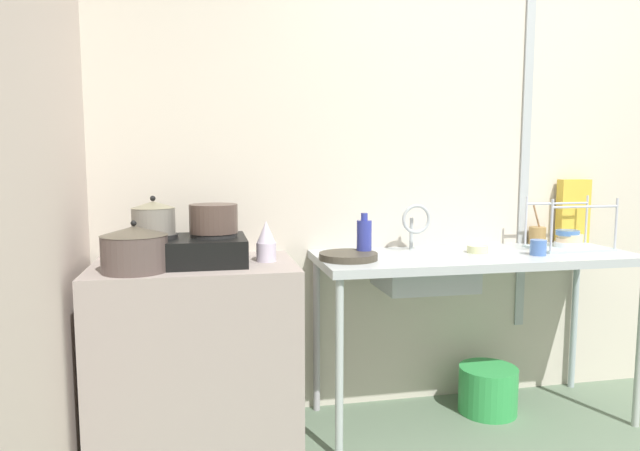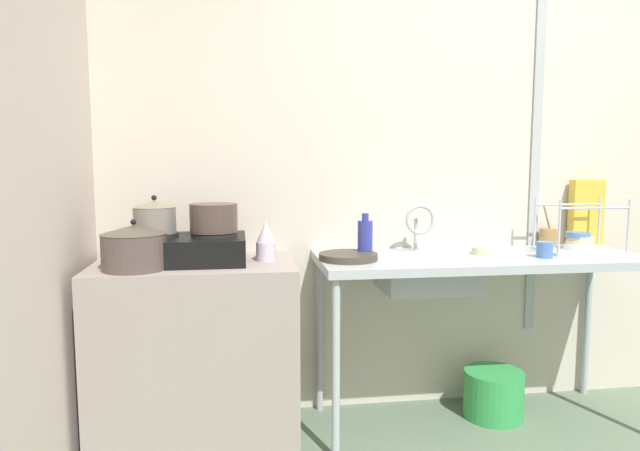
{
  "view_description": "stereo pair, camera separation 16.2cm",
  "coord_description": "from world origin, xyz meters",
  "px_view_note": "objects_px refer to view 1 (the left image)",
  "views": [
    {
      "loc": [
        -1.61,
        -1.38,
        1.31
      ],
      "look_at": [
        -1.08,
        1.17,
        1.02
      ],
      "focal_mm": 31.61,
      "sensor_mm": 36.0,
      "label": 1
    },
    {
      "loc": [
        -1.45,
        -1.41,
        1.31
      ],
      "look_at": [
        -1.08,
        1.17,
        1.02
      ],
      "focal_mm": 31.61,
      "sensor_mm": 36.0,
      "label": 2
    }
  ],
  "objects_px": {
    "pot_on_left_burner": "(153,218)",
    "utensil_jar": "(537,235)",
    "frying_pan": "(348,256)",
    "cereal_box": "(573,211)",
    "pot_beside_stove": "(135,249)",
    "cup_by_rack": "(538,248)",
    "bottle_by_sink": "(364,238)",
    "dish_rack": "(569,240)",
    "faucet": "(416,221)",
    "pot_on_right_burner": "(214,219)",
    "sink_basin": "(424,272)",
    "stove": "(185,250)",
    "bucket_on_floor": "(488,390)",
    "small_bowl_on_drainboard": "(477,249)",
    "percolator": "(266,242)"
  },
  "relations": [
    {
      "from": "pot_on_right_burner",
      "to": "bottle_by_sink",
      "type": "xyz_separation_m",
      "value": [
        0.71,
        0.02,
        -0.11
      ]
    },
    {
      "from": "faucet",
      "to": "frying_pan",
      "type": "xyz_separation_m",
      "value": [
        -0.4,
        -0.18,
        -0.14
      ]
    },
    {
      "from": "cereal_box",
      "to": "utensil_jar",
      "type": "relative_size",
      "value": 1.63
    },
    {
      "from": "sink_basin",
      "to": "dish_rack",
      "type": "bearing_deg",
      "value": 2.54
    },
    {
      "from": "pot_on_left_burner",
      "to": "bucket_on_floor",
      "type": "bearing_deg",
      "value": 1.57
    },
    {
      "from": "cup_by_rack",
      "to": "small_bowl_on_drainboard",
      "type": "bearing_deg",
      "value": 152.19
    },
    {
      "from": "small_bowl_on_drainboard",
      "to": "bottle_by_sink",
      "type": "relative_size",
      "value": 0.49
    },
    {
      "from": "pot_on_right_burner",
      "to": "frying_pan",
      "type": "xyz_separation_m",
      "value": [
        0.62,
        -0.04,
        -0.19
      ]
    },
    {
      "from": "pot_on_left_burner",
      "to": "cereal_box",
      "type": "distance_m",
      "value": 2.26
    },
    {
      "from": "stove",
      "to": "percolator",
      "type": "bearing_deg",
      "value": -0.47
    },
    {
      "from": "pot_on_left_burner",
      "to": "utensil_jar",
      "type": "height_order",
      "value": "pot_on_left_burner"
    },
    {
      "from": "pot_on_right_burner",
      "to": "sink_basin",
      "type": "distance_m",
      "value": 1.05
    },
    {
      "from": "stove",
      "to": "small_bowl_on_drainboard",
      "type": "xyz_separation_m",
      "value": [
        1.43,
        0.03,
        -0.05
      ]
    },
    {
      "from": "frying_pan",
      "to": "bottle_by_sink",
      "type": "bearing_deg",
      "value": 31.73
    },
    {
      "from": "utensil_jar",
      "to": "bucket_on_floor",
      "type": "relative_size",
      "value": 0.72
    },
    {
      "from": "stove",
      "to": "cereal_box",
      "type": "height_order",
      "value": "cereal_box"
    },
    {
      "from": "dish_rack",
      "to": "pot_on_left_burner",
      "type": "bearing_deg",
      "value": -179.03
    },
    {
      "from": "cup_by_rack",
      "to": "bottle_by_sink",
      "type": "height_order",
      "value": "bottle_by_sink"
    },
    {
      "from": "pot_beside_stove",
      "to": "cup_by_rack",
      "type": "xyz_separation_m",
      "value": [
        1.88,
        0.03,
        -0.06
      ]
    },
    {
      "from": "cup_by_rack",
      "to": "bottle_by_sink",
      "type": "relative_size",
      "value": 0.37
    },
    {
      "from": "pot_beside_stove",
      "to": "bottle_by_sink",
      "type": "relative_size",
      "value": 1.3
    },
    {
      "from": "faucet",
      "to": "bottle_by_sink",
      "type": "height_order",
      "value": "faucet"
    },
    {
      "from": "frying_pan",
      "to": "bucket_on_floor",
      "type": "bearing_deg",
      "value": 6.05
    },
    {
      "from": "sink_basin",
      "to": "dish_rack",
      "type": "distance_m",
      "value": 0.83
    },
    {
      "from": "pot_on_right_burner",
      "to": "bottle_by_sink",
      "type": "relative_size",
      "value": 1.01
    },
    {
      "from": "sink_basin",
      "to": "small_bowl_on_drainboard",
      "type": "bearing_deg",
      "value": 5.34
    },
    {
      "from": "sink_basin",
      "to": "bucket_on_floor",
      "type": "height_order",
      "value": "sink_basin"
    },
    {
      "from": "pot_on_right_burner",
      "to": "faucet",
      "type": "xyz_separation_m",
      "value": [
        1.02,
        0.14,
        -0.05
      ]
    },
    {
      "from": "stove",
      "to": "bucket_on_floor",
      "type": "xyz_separation_m",
      "value": [
        1.53,
        0.05,
        -0.8
      ]
    },
    {
      "from": "dish_rack",
      "to": "pot_beside_stove",
      "type": "bearing_deg",
      "value": -175.37
    },
    {
      "from": "faucet",
      "to": "dish_rack",
      "type": "height_order",
      "value": "dish_rack"
    },
    {
      "from": "pot_beside_stove",
      "to": "utensil_jar",
      "type": "bearing_deg",
      "value": 9.93
    },
    {
      "from": "pot_beside_stove",
      "to": "frying_pan",
      "type": "height_order",
      "value": "pot_beside_stove"
    },
    {
      "from": "bottle_by_sink",
      "to": "faucet",
      "type": "bearing_deg",
      "value": 21.55
    },
    {
      "from": "stove",
      "to": "pot_on_right_burner",
      "type": "height_order",
      "value": "pot_on_right_burner"
    },
    {
      "from": "faucet",
      "to": "bucket_on_floor",
      "type": "height_order",
      "value": "faucet"
    },
    {
      "from": "dish_rack",
      "to": "utensil_jar",
      "type": "bearing_deg",
      "value": 107.49
    },
    {
      "from": "frying_pan",
      "to": "utensil_jar",
      "type": "bearing_deg",
      "value": 12.96
    },
    {
      "from": "percolator",
      "to": "dish_rack",
      "type": "height_order",
      "value": "dish_rack"
    },
    {
      "from": "cup_by_rack",
      "to": "bottle_by_sink",
      "type": "bearing_deg",
      "value": 171.5
    },
    {
      "from": "frying_pan",
      "to": "cereal_box",
      "type": "relative_size",
      "value": 0.77
    },
    {
      "from": "faucet",
      "to": "bucket_on_floor",
      "type": "bearing_deg",
      "value": -14.06
    },
    {
      "from": "percolator",
      "to": "dish_rack",
      "type": "xyz_separation_m",
      "value": [
        1.59,
        0.04,
        -0.04
      ]
    },
    {
      "from": "pot_beside_stove",
      "to": "utensil_jar",
      "type": "height_order",
      "value": "utensil_jar"
    },
    {
      "from": "frying_pan",
      "to": "cereal_box",
      "type": "distance_m",
      "value": 1.41
    },
    {
      "from": "faucet",
      "to": "utensil_jar",
      "type": "relative_size",
      "value": 1.11
    },
    {
      "from": "cereal_box",
      "to": "cup_by_rack",
      "type": "bearing_deg",
      "value": -141.36
    },
    {
      "from": "frying_pan",
      "to": "dish_rack",
      "type": "xyz_separation_m",
      "value": [
        1.21,
        0.07,
        0.03
      ]
    },
    {
      "from": "pot_beside_stove",
      "to": "cereal_box",
      "type": "height_order",
      "value": "cereal_box"
    },
    {
      "from": "sink_basin",
      "to": "stove",
      "type": "bearing_deg",
      "value": 179.94
    }
  ]
}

